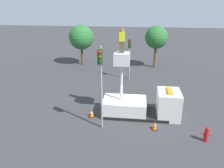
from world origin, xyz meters
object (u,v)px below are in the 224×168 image
object	(u,v)px
bucket_truck	(142,104)
tree_right_bg	(81,37)
traffic_light_across	(130,50)
traffic_cone_curbside	(155,126)
tree_left_bg	(156,38)
traffic_light_pole	(101,73)
worker	(122,41)
fire_hydrant	(206,134)
traffic_cone_rear	(92,113)

from	to	relation	value
bucket_truck	tree_right_bg	distance (m)	16.25
traffic_light_across	traffic_cone_curbside	xyz separation A→B (m)	(2.32, -10.18, -3.19)
traffic_cone_curbside	tree_left_bg	world-z (taller)	tree_left_bg
bucket_truck	traffic_light_pole	world-z (taller)	traffic_light_pole
bucket_truck	traffic_light_across	size ratio (longest dim) A/B	1.22
traffic_light_pole	traffic_cone_curbside	bearing A→B (deg)	5.27
traffic_light_pole	worker	bearing A→B (deg)	63.11
traffic_light_across	fire_hydrant	bearing A→B (deg)	-63.63
traffic_light_pole	traffic_cone_rear	world-z (taller)	traffic_light_pole
bucket_truck	tree_left_bg	distance (m)	14.04
tree_left_bg	fire_hydrant	bearing A→B (deg)	-82.06
bucket_truck	fire_hydrant	xyz separation A→B (m)	(4.16, -3.03, -0.43)
worker	traffic_cone_curbside	world-z (taller)	worker
traffic_cone_curbside	tree_right_bg	world-z (taller)	tree_right_bg
traffic_light_pole	tree_right_bg	size ratio (longest dim) A/B	1.08
traffic_cone_curbside	bucket_truck	bearing A→B (deg)	115.01
fire_hydrant	traffic_cone_rear	size ratio (longest dim) A/B	1.69
worker	tree_left_bg	size ratio (longest dim) A/B	0.31
traffic_light_pole	traffic_cone_curbside	xyz separation A→B (m)	(3.78, 0.35, -3.92)
worker	tree_right_bg	world-z (taller)	worker
bucket_truck	traffic_cone_curbside	distance (m)	2.30
bucket_truck	traffic_cone_rear	bearing A→B (deg)	-169.52
traffic_light_across	tree_left_bg	xyz separation A→B (m)	(3.24, 5.40, 0.55)
traffic_light_pole	traffic_cone_rear	bearing A→B (deg)	123.75
bucket_truck	worker	size ratio (longest dim) A/B	3.45
bucket_truck	traffic_cone_curbside	size ratio (longest dim) A/B	9.49
worker	traffic_light_across	world-z (taller)	worker
fire_hydrant	tree_right_bg	bearing A→B (deg)	126.61
bucket_truck	traffic_light_pole	size ratio (longest dim) A/B	1.00
traffic_light_across	traffic_cone_rear	size ratio (longest dim) A/B	7.80
traffic_light_across	worker	bearing A→B (deg)	-91.87
bucket_truck	fire_hydrant	size ratio (longest dim) A/B	5.63
worker	traffic_cone_rear	world-z (taller)	worker
traffic_light_across	fire_hydrant	xyz separation A→B (m)	(5.56, -11.21, -2.97)
bucket_truck	traffic_light_across	xyz separation A→B (m)	(-1.39, 8.18, 2.53)
traffic_cone_rear	bucket_truck	bearing A→B (deg)	10.48
fire_hydrant	tree_left_bg	world-z (taller)	tree_left_bg
traffic_light_across	fire_hydrant	world-z (taller)	traffic_light_across
worker	traffic_cone_rear	xyz separation A→B (m)	(-2.27, -0.73, -5.63)
bucket_truck	tree_left_bg	size ratio (longest dim) A/B	1.08
traffic_light_pole	traffic_cone_rear	size ratio (longest dim) A/B	9.50
fire_hydrant	traffic_light_pole	bearing A→B (deg)	174.42
bucket_truck	traffic_light_across	world-z (taller)	bucket_truck
worker	traffic_light_pole	distance (m)	3.14
traffic_light_pole	bucket_truck	bearing A→B (deg)	39.45
worker	traffic_cone_curbside	xyz separation A→B (m)	(2.59, -1.99, -5.63)
bucket_truck	traffic_cone_curbside	xyz separation A→B (m)	(0.93, -1.99, -0.66)
fire_hydrant	traffic_cone_rear	bearing A→B (deg)	164.12
traffic_cone_curbside	tree_left_bg	xyz separation A→B (m)	(0.92, 15.57, 3.74)
fire_hydrant	tree_left_bg	xyz separation A→B (m)	(-2.32, 16.61, 3.51)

